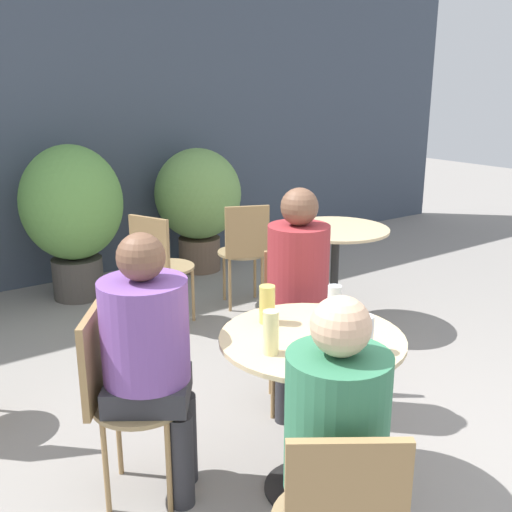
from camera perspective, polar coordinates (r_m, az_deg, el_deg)
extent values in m
cube|color=#3D4756|center=(5.51, -19.71, 12.77)|extent=(10.00, 0.06, 3.00)
cylinder|color=black|center=(2.88, 4.94, -21.14)|extent=(0.39, 0.39, 0.01)
cylinder|color=black|center=(2.67, 5.14, -14.97)|extent=(0.06, 0.06, 0.71)
cylinder|color=#CCB284|center=(2.50, 5.35, -7.84)|extent=(0.77, 0.77, 0.02)
cylinder|color=black|center=(4.56, 7.30, -6.35)|extent=(0.39, 0.39, 0.01)
cylinder|color=black|center=(4.43, 7.47, -2.03)|extent=(0.06, 0.06, 0.71)
cylinder|color=#CCB284|center=(4.33, 7.64, 2.55)|extent=(0.76, 0.76, 0.02)
cylinder|color=#997F56|center=(3.28, 3.85, -7.32)|extent=(0.40, 0.40, 0.02)
cylinder|color=#9E7A4C|center=(3.51, 5.75, -9.79)|extent=(0.02, 0.02, 0.43)
cylinder|color=#9E7A4C|center=(3.49, 1.44, -9.87)|extent=(0.02, 0.02, 0.43)
cylinder|color=#9E7A4C|center=(3.28, 6.28, -11.79)|extent=(0.02, 0.02, 0.43)
cylinder|color=#9E7A4C|center=(3.26, 1.63, -11.90)|extent=(0.02, 0.02, 0.43)
cube|color=#9E7A4C|center=(3.37, 3.66, -2.81)|extent=(0.30, 0.22, 0.40)
cylinder|color=#997F56|center=(2.66, -11.02, -13.61)|extent=(0.40, 0.40, 0.02)
cylinder|color=#9E7A4C|center=(2.91, -12.95, -16.08)|extent=(0.02, 0.02, 0.43)
cylinder|color=#9E7A4C|center=(2.70, -14.11, -19.01)|extent=(0.02, 0.02, 0.43)
cylinder|color=#9E7A4C|center=(2.87, -7.66, -16.29)|extent=(0.02, 0.02, 0.43)
cylinder|color=#9E7A4C|center=(2.66, -8.31, -19.31)|extent=(0.02, 0.02, 0.43)
cube|color=#9E7A4C|center=(2.60, -15.24, -9.41)|extent=(0.22, 0.30, 0.40)
cube|color=#9E7A4C|center=(1.78, 8.66, -22.38)|extent=(0.30, 0.22, 0.40)
cylinder|color=#997F56|center=(4.44, -8.45, -1.06)|extent=(0.40, 0.40, 0.02)
cylinder|color=#9E7A4C|center=(4.50, -10.66, -3.95)|extent=(0.02, 0.02, 0.43)
cylinder|color=#9E7A4C|center=(4.34, -8.10, -4.61)|extent=(0.02, 0.02, 0.43)
cylinder|color=#9E7A4C|center=(4.69, -8.54, -3.03)|extent=(0.02, 0.02, 0.43)
cylinder|color=#9E7A4C|center=(4.53, -6.01, -3.62)|extent=(0.02, 0.02, 0.43)
cube|color=#9E7A4C|center=(4.25, -10.11, 1.03)|extent=(0.16, 0.32, 0.40)
cylinder|color=#997F56|center=(4.78, -1.28, 0.36)|extent=(0.40, 0.40, 0.02)
cylinder|color=#9E7A4C|center=(4.70, -2.50, -2.80)|extent=(0.02, 0.02, 0.43)
cylinder|color=#9E7A4C|center=(4.75, 0.59, -2.57)|extent=(0.02, 0.02, 0.43)
cylinder|color=#9E7A4C|center=(4.94, -3.05, -1.83)|extent=(0.02, 0.02, 0.43)
cylinder|color=#9E7A4C|center=(4.99, -0.10, -1.63)|extent=(0.02, 0.02, 0.43)
cube|color=#9E7A4C|center=(4.55, -0.84, 2.30)|extent=(0.33, 0.16, 0.40)
cylinder|color=#2D2D33|center=(3.23, 2.70, -12.15)|extent=(0.10, 0.10, 0.43)
cylinder|color=#2D2D33|center=(3.25, 5.31, -12.09)|extent=(0.10, 0.10, 0.43)
cube|color=#2D2D33|center=(3.22, 3.93, -6.65)|extent=(0.40, 0.41, 0.10)
cylinder|color=#9E2D33|center=(3.12, 4.03, -1.58)|extent=(0.32, 0.32, 0.50)
sphere|color=brown|center=(3.03, 4.16, 4.71)|extent=(0.19, 0.19, 0.19)
cylinder|color=#2D2D33|center=(2.69, -7.15, -18.76)|extent=(0.11, 0.11, 0.43)
cylinder|color=#2D2D33|center=(2.83, -6.79, -16.86)|extent=(0.11, 0.11, 0.43)
cube|color=#2D2D33|center=(2.63, -10.22, -12.42)|extent=(0.46, 0.45, 0.11)
cylinder|color=#7A4C9E|center=(2.51, -10.53, -6.99)|extent=(0.36, 0.36, 0.43)
sphere|color=brown|center=(2.40, -10.92, -0.09)|extent=(0.20, 0.20, 0.20)
cube|color=#2D2D33|center=(2.04, 7.39, -21.89)|extent=(0.39, 0.40, 0.10)
cylinder|color=#337551|center=(1.89, 7.69, -15.42)|extent=(0.32, 0.32, 0.45)
sphere|color=#DBAD89|center=(1.74, 8.09, -6.63)|extent=(0.18, 0.18, 0.18)
cylinder|color=#DBC65B|center=(2.60, 1.07, -4.63)|extent=(0.07, 0.07, 0.17)
cylinder|color=beige|center=(2.31, 1.42, -7.28)|extent=(0.06, 0.06, 0.17)
cylinder|color=silver|center=(2.37, 10.33, -7.27)|extent=(0.07, 0.07, 0.15)
cylinder|color=silver|center=(2.67, 7.47, -4.34)|extent=(0.06, 0.06, 0.15)
cylinder|color=#47423D|center=(5.24, -16.57, -1.97)|extent=(0.41, 0.41, 0.34)
ellipsoid|color=#609947|center=(5.08, -17.15, 4.88)|extent=(0.82, 0.82, 0.94)
cylinder|color=brown|center=(5.78, -5.39, 0.23)|extent=(0.40, 0.40, 0.32)
ellipsoid|color=#709E51|center=(5.65, -5.55, 5.91)|extent=(0.81, 0.81, 0.85)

